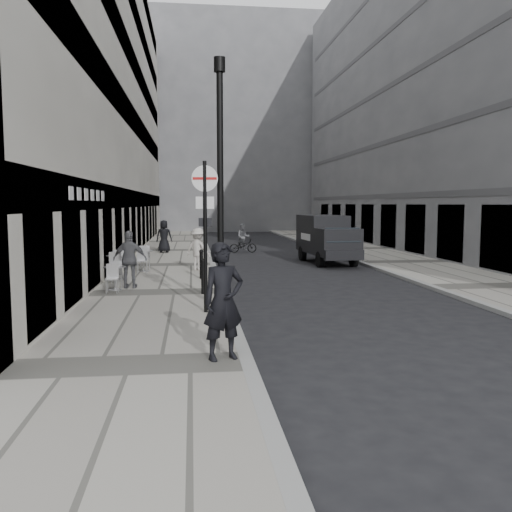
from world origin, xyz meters
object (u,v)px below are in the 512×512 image
(walking_man, at_px, (223,301))
(lamppost, at_px, (220,172))
(panel_van, at_px, (326,236))
(cyclist, at_px, (243,241))
(sign_post, at_px, (205,216))

(walking_man, bearing_deg, lamppost, 66.53)
(panel_van, relative_size, cyclist, 2.92)
(sign_post, xyz_separation_m, cyclist, (2.62, 17.71, -1.87))
(lamppost, relative_size, cyclist, 3.74)
(walking_man, xyz_separation_m, panel_van, (5.84, 15.96, 0.13))
(walking_man, bearing_deg, panel_van, 48.96)
(sign_post, relative_size, lamppost, 0.59)
(lamppost, bearing_deg, cyclist, 82.71)
(walking_man, relative_size, lamppost, 0.32)
(walking_man, bearing_deg, sign_post, 71.79)
(walking_man, relative_size, cyclist, 1.21)
(panel_van, height_order, cyclist, panel_van)
(walking_man, height_order, lamppost, lamppost)
(sign_post, distance_m, panel_van, 13.29)
(lamppost, xyz_separation_m, panel_van, (5.64, 11.42, -2.36))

